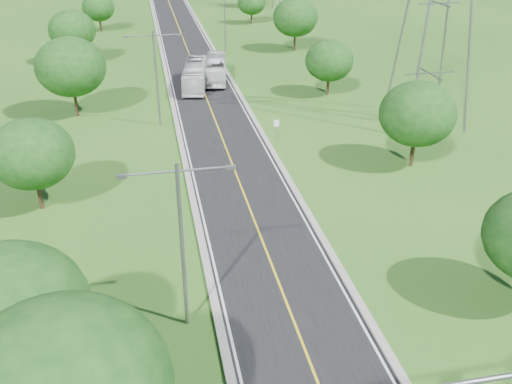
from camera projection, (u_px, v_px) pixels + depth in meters
ground at (201, 84)px, 75.61m from camera, size 260.00×260.00×0.00m
road at (196, 72)px, 80.85m from camera, size 8.00×150.00×0.06m
curb_left at (166, 73)px, 80.08m from camera, size 0.50×150.00×0.22m
curb_right at (226, 70)px, 81.54m from camera, size 0.50×150.00×0.22m
speed_limit_sign at (276, 127)px, 56.54m from camera, size 0.55×0.09×2.40m
streetlight_near_left at (181, 234)px, 29.92m from camera, size 5.90×0.25×10.00m
streetlight_mid_left at (156, 71)px, 58.77m from camera, size 5.90×0.25×10.00m
streetlight_far_right at (225, 13)px, 89.69m from camera, size 5.90×0.25×10.00m
tree_la at (9, 311)px, 25.35m from camera, size 7.14×7.14×8.30m
tree_lb at (32, 154)px, 42.77m from camera, size 6.30×6.30×7.33m
tree_lc at (71, 67)px, 61.75m from camera, size 7.56×7.56×8.79m
tree_ld at (72, 30)px, 82.67m from camera, size 6.72×6.72×7.82m
tree_le at (98, 7)px, 104.37m from camera, size 5.88×5.88×6.84m
tree_rb at (418, 114)px, 49.90m from camera, size 6.72×6.72×7.82m
tree_rc at (329, 61)px, 69.25m from camera, size 5.88×5.88×6.84m
tree_rd at (295, 17)px, 90.15m from camera, size 7.14×7.14×8.30m
tree_re at (252, 3)px, 111.27m from camera, size 5.46×5.46×6.35m
bus_outbound at (216, 69)px, 76.33m from camera, size 4.10×11.08×3.01m
bus_inbound at (195, 75)px, 73.38m from camera, size 4.45×11.55×3.14m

